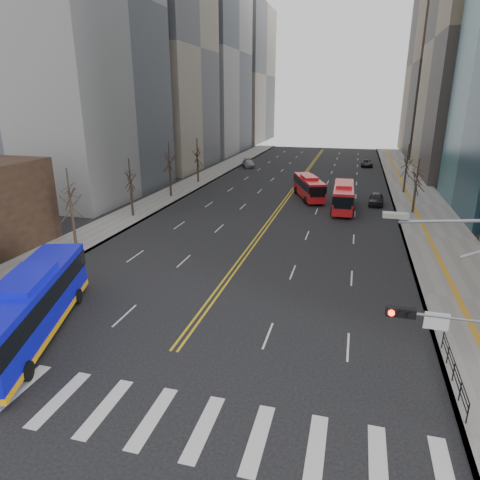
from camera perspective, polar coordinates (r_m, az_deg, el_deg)
name	(u,v)px	position (r m, az deg, el deg)	size (l,w,h in m)	color
ground	(128,413)	(21.09, -14.66, -21.39)	(220.00, 220.00, 0.00)	black
sidewalk_right	(420,204)	(60.86, 22.91, 4.41)	(7.00, 130.00, 0.15)	gray
sidewalk_left	(179,190)	(65.36, -8.16, 6.57)	(5.00, 130.00, 0.15)	gray
crosswalk	(128,413)	(21.09, -14.66, -21.37)	(26.70, 4.00, 0.01)	silver
centerline	(297,184)	(70.60, 7.65, 7.41)	(0.55, 100.00, 0.01)	gold
office_towers	(314,33)	(83.41, 9.90, 25.50)	(83.00, 134.00, 58.00)	gray
signal_mast	(477,337)	(18.55, 29.07, -11.21)	(5.37, 0.37, 9.39)	gray
pedestrian_railing	(454,369)	(24.00, 26.65, -15.10)	(0.06, 6.06, 1.02)	black
street_trees	(215,172)	(51.60, -3.29, 9.00)	(35.20, 47.20, 7.60)	#30241D
blue_bus	(29,306)	(27.58, -26.33, -7.84)	(6.85, 13.36, 3.80)	#0E11DB
red_bus_near	(343,195)	(54.91, 13.62, 5.85)	(2.80, 10.33, 3.29)	red
red_bus_far	(309,186)	(60.17, 9.16, 7.14)	(5.47, 10.05, 3.16)	red
car_dark_mid	(376,199)	(58.84, 17.72, 5.26)	(1.82, 4.53, 1.54)	black
car_silver	(248,163)	(87.70, 1.13, 10.20)	(2.11, 5.18, 1.50)	gray
car_dark_far	(367,163)	(91.90, 16.54, 9.79)	(2.24, 4.87, 1.35)	black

